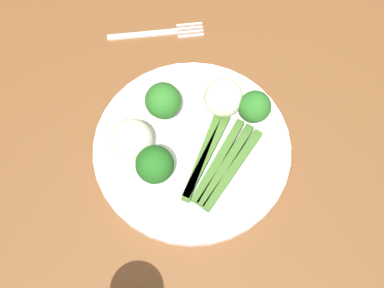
{
  "coord_description": "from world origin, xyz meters",
  "views": [
    {
      "loc": [
        0.25,
        -0.07,
        1.38
      ],
      "look_at": [
        -0.02,
        -0.02,
        0.77
      ],
      "focal_mm": 42.11,
      "sensor_mm": 36.0,
      "label": 1
    }
  ],
  "objects_px": {
    "broccoli_right": "(163,101)",
    "cauliflower_back_right": "(132,140)",
    "cauliflower_left": "(224,98)",
    "fork": "(157,33)",
    "plate": "(192,147)",
    "broccoli_outer_edge": "(255,107)",
    "broccoli_near_center": "(155,165)",
    "asparagus_bundle": "(218,161)",
    "dining_table": "(205,182)"
  },
  "relations": [
    {
      "from": "broccoli_near_center",
      "to": "broccoli_right",
      "type": "xyz_separation_m",
      "value": [
        -0.1,
        0.03,
        0.0
      ]
    },
    {
      "from": "plate",
      "to": "cauliflower_left",
      "type": "distance_m",
      "value": 0.09
    },
    {
      "from": "broccoli_near_center",
      "to": "broccoli_outer_edge",
      "type": "distance_m",
      "value": 0.17
    },
    {
      "from": "cauliflower_back_right",
      "to": "fork",
      "type": "bearing_deg",
      "value": 163.36
    },
    {
      "from": "broccoli_right",
      "to": "broccoli_outer_edge",
      "type": "bearing_deg",
      "value": 76.9
    },
    {
      "from": "asparagus_bundle",
      "to": "cauliflower_back_right",
      "type": "relative_size",
      "value": 2.46
    },
    {
      "from": "cauliflower_left",
      "to": "cauliflower_back_right",
      "type": "relative_size",
      "value": 0.96
    },
    {
      "from": "broccoli_right",
      "to": "cauliflower_left",
      "type": "distance_m",
      "value": 0.09
    },
    {
      "from": "asparagus_bundle",
      "to": "broccoli_outer_edge",
      "type": "height_order",
      "value": "broccoli_outer_edge"
    },
    {
      "from": "plate",
      "to": "broccoli_right",
      "type": "xyz_separation_m",
      "value": [
        -0.06,
        -0.03,
        0.05
      ]
    },
    {
      "from": "dining_table",
      "to": "cauliflower_left",
      "type": "bearing_deg",
      "value": 153.36
    },
    {
      "from": "asparagus_bundle",
      "to": "plate",
      "type": "bearing_deg",
      "value": 82.64
    },
    {
      "from": "broccoli_near_center",
      "to": "fork",
      "type": "xyz_separation_m",
      "value": [
        -0.26,
        0.04,
        -0.05
      ]
    },
    {
      "from": "dining_table",
      "to": "plate",
      "type": "distance_m",
      "value": 0.11
    },
    {
      "from": "cauliflower_left",
      "to": "fork",
      "type": "bearing_deg",
      "value": -154.87
    },
    {
      "from": "cauliflower_back_right",
      "to": "fork",
      "type": "height_order",
      "value": "cauliflower_back_right"
    },
    {
      "from": "broccoli_near_center",
      "to": "cauliflower_left",
      "type": "height_order",
      "value": "broccoli_near_center"
    },
    {
      "from": "broccoli_right",
      "to": "fork",
      "type": "distance_m",
      "value": 0.17
    },
    {
      "from": "broccoli_near_center",
      "to": "broccoli_right",
      "type": "bearing_deg",
      "value": 165.05
    },
    {
      "from": "broccoli_right",
      "to": "cauliflower_back_right",
      "type": "distance_m",
      "value": 0.07
    },
    {
      "from": "broccoli_near_center",
      "to": "broccoli_outer_edge",
      "type": "xyz_separation_m",
      "value": [
        -0.07,
        0.16,
        -0.0
      ]
    },
    {
      "from": "broccoli_outer_edge",
      "to": "asparagus_bundle",
      "type": "bearing_deg",
      "value": -45.83
    },
    {
      "from": "broccoli_right",
      "to": "cauliflower_back_right",
      "type": "relative_size",
      "value": 1.08
    },
    {
      "from": "broccoli_right",
      "to": "cauliflower_left",
      "type": "height_order",
      "value": "broccoli_right"
    },
    {
      "from": "dining_table",
      "to": "fork",
      "type": "height_order",
      "value": "fork"
    },
    {
      "from": "plate",
      "to": "broccoli_outer_edge",
      "type": "distance_m",
      "value": 0.11
    },
    {
      "from": "broccoli_near_center",
      "to": "asparagus_bundle",
      "type": "bearing_deg",
      "value": 91.59
    },
    {
      "from": "broccoli_right",
      "to": "broccoli_outer_edge",
      "type": "height_order",
      "value": "broccoli_right"
    },
    {
      "from": "broccoli_right",
      "to": "broccoli_outer_edge",
      "type": "relative_size",
      "value": 1.13
    },
    {
      "from": "broccoli_right",
      "to": "plate",
      "type": "bearing_deg",
      "value": 28.01
    },
    {
      "from": "broccoli_right",
      "to": "dining_table",
      "type": "bearing_deg",
      "value": 31.37
    },
    {
      "from": "broccoli_outer_edge",
      "to": "cauliflower_left",
      "type": "distance_m",
      "value": 0.05
    },
    {
      "from": "dining_table",
      "to": "cauliflower_left",
      "type": "distance_m",
      "value": 0.17
    },
    {
      "from": "broccoli_right",
      "to": "broccoli_near_center",
      "type": "bearing_deg",
      "value": -14.95
    },
    {
      "from": "broccoli_right",
      "to": "fork",
      "type": "relative_size",
      "value": 0.4
    },
    {
      "from": "asparagus_bundle",
      "to": "broccoli_outer_edge",
      "type": "distance_m",
      "value": 0.1
    },
    {
      "from": "broccoli_outer_edge",
      "to": "cauliflower_left",
      "type": "bearing_deg",
      "value": -121.55
    },
    {
      "from": "broccoli_outer_edge",
      "to": "cauliflower_back_right",
      "type": "bearing_deg",
      "value": -83.81
    },
    {
      "from": "dining_table",
      "to": "broccoli_right",
      "type": "distance_m",
      "value": 0.18
    },
    {
      "from": "plate",
      "to": "broccoli_right",
      "type": "height_order",
      "value": "broccoli_right"
    },
    {
      "from": "dining_table",
      "to": "plate",
      "type": "height_order",
      "value": "plate"
    },
    {
      "from": "broccoli_near_center",
      "to": "fork",
      "type": "distance_m",
      "value": 0.27
    },
    {
      "from": "dining_table",
      "to": "broccoli_right",
      "type": "bearing_deg",
      "value": -148.63
    },
    {
      "from": "broccoli_outer_edge",
      "to": "fork",
      "type": "relative_size",
      "value": 0.35
    },
    {
      "from": "plate",
      "to": "cauliflower_left",
      "type": "relative_size",
      "value": 5.0
    },
    {
      "from": "plate",
      "to": "broccoli_outer_edge",
      "type": "bearing_deg",
      "value": 106.92
    },
    {
      "from": "broccoli_outer_edge",
      "to": "broccoli_right",
      "type": "bearing_deg",
      "value": -103.1
    },
    {
      "from": "asparagus_bundle",
      "to": "broccoli_near_center",
      "type": "bearing_deg",
      "value": 130.72
    },
    {
      "from": "plate",
      "to": "asparagus_bundle",
      "type": "xyz_separation_m",
      "value": [
        0.03,
        0.03,
        0.01
      ]
    },
    {
      "from": "dining_table",
      "to": "broccoli_right",
      "type": "xyz_separation_m",
      "value": [
        -0.08,
        -0.05,
        0.15
      ]
    }
  ]
}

